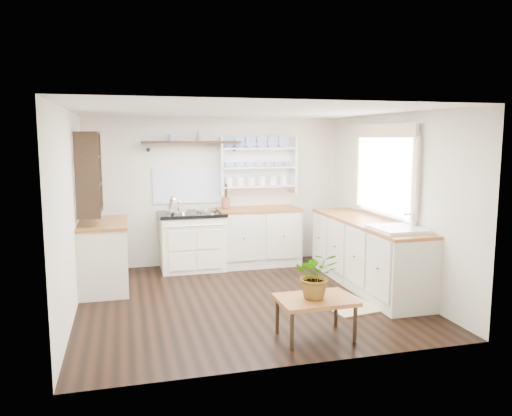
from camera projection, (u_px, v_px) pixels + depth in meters
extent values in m
cube|color=black|center=(245.00, 299.00, 6.21)|extent=(4.00, 3.80, 0.01)
cube|color=beige|center=(217.00, 191.00, 7.87)|extent=(4.00, 0.02, 2.30)
cube|color=beige|center=(393.00, 202.00, 6.56)|extent=(0.02, 3.80, 2.30)
cube|color=beige|center=(70.00, 214.00, 5.54)|extent=(0.02, 3.80, 2.30)
cube|color=white|center=(245.00, 111.00, 5.89)|extent=(4.00, 3.80, 0.01)
cube|color=white|center=(385.00, 175.00, 6.64)|extent=(0.04, 1.40, 1.00)
cube|color=white|center=(384.00, 175.00, 6.63)|extent=(0.02, 1.50, 1.10)
cube|color=beige|center=(384.00, 131.00, 6.55)|extent=(0.04, 1.55, 0.18)
cube|color=white|center=(192.00, 243.00, 7.54)|extent=(0.94, 0.61, 0.83)
cube|color=black|center=(192.00, 214.00, 7.48)|extent=(0.98, 0.65, 0.05)
cylinder|color=silver|center=(177.00, 212.00, 7.42)|extent=(0.32, 0.32, 0.03)
cylinder|color=silver|center=(206.00, 211.00, 7.53)|extent=(0.32, 0.32, 0.03)
cylinder|color=silver|center=(195.00, 226.00, 7.17)|extent=(0.85, 0.02, 0.02)
cube|color=beige|center=(258.00, 237.00, 7.83)|extent=(1.25, 0.60, 0.88)
cube|color=brown|center=(258.00, 209.00, 7.77)|extent=(1.27, 0.63, 0.04)
cube|color=beige|center=(367.00, 254.00, 6.67)|extent=(0.60, 2.40, 0.88)
cube|color=brown|center=(368.00, 222.00, 6.61)|extent=(0.62, 2.43, 0.04)
cube|color=white|center=(397.00, 239.00, 5.91)|extent=(0.55, 0.60, 0.28)
cylinder|color=silver|center=(413.00, 221.00, 5.93)|extent=(0.02, 0.02, 0.22)
cube|color=beige|center=(104.00, 256.00, 6.58)|extent=(0.60, 1.10, 0.88)
cube|color=brown|center=(103.00, 223.00, 6.52)|extent=(0.62, 1.13, 0.04)
cube|color=white|center=(257.00, 165.00, 7.96)|extent=(1.20, 0.03, 0.90)
cube|color=white|center=(258.00, 166.00, 7.87)|extent=(1.20, 0.22, 0.02)
cylinder|color=navy|center=(258.00, 148.00, 7.84)|extent=(0.20, 0.02, 0.20)
cube|color=black|center=(192.00, 142.00, 7.53)|extent=(1.50, 0.24, 0.04)
cone|color=black|center=(148.00, 150.00, 7.45)|extent=(0.06, 0.20, 0.06)
cone|color=black|center=(233.00, 149.00, 7.78)|extent=(0.06, 0.20, 0.06)
cube|color=black|center=(89.00, 172.00, 6.39)|extent=(0.28, 0.80, 1.05)
cylinder|color=brown|center=(226.00, 203.00, 7.70)|extent=(0.13, 0.13, 0.16)
cube|color=brown|center=(316.00, 300.00, 4.95)|extent=(0.76, 0.55, 0.04)
cylinder|color=black|center=(292.00, 331.00, 4.69)|extent=(0.04, 0.04, 0.37)
cylinder|color=black|center=(277.00, 315.00, 5.10)|extent=(0.04, 0.04, 0.37)
cylinder|color=black|center=(355.00, 324.00, 4.86)|extent=(0.04, 0.04, 0.37)
cylinder|color=black|center=(336.00, 309.00, 5.28)|extent=(0.04, 0.04, 0.37)
imported|color=#3F7233|center=(316.00, 275.00, 4.92)|extent=(0.50, 0.46, 0.47)
cube|color=#9A8459|center=(344.00, 303.00, 6.01)|extent=(0.68, 0.93, 0.02)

